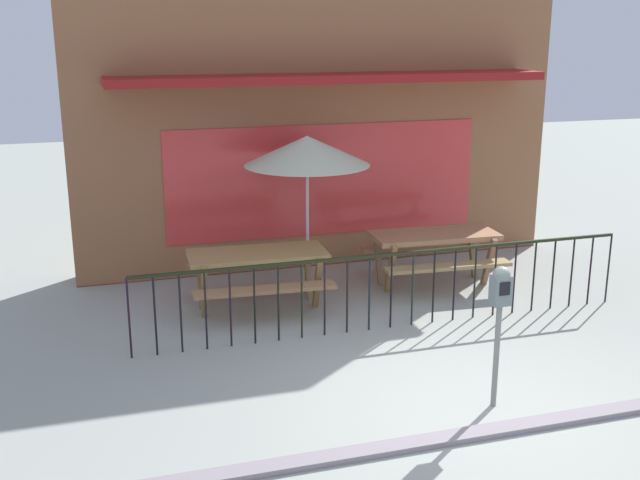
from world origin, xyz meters
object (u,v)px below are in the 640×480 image
Objects in this scene: patio_umbrella at (307,151)px; parking_meter_near at (500,299)px; picnic_table_left at (258,264)px; picnic_table_right at (434,244)px.

patio_umbrella reaches higher than parking_meter_near.
parking_meter_near is (0.78, -3.91, -0.86)m from patio_umbrella.
picnic_table_left is 1.30× the size of parking_meter_near.
patio_umbrella is at bearing 101.32° from parking_meter_near.
picnic_table_right is 1.30× the size of parking_meter_near.
patio_umbrella is 1.52× the size of parking_meter_near.
picnic_table_left is at bearing 115.74° from parking_meter_near.
patio_umbrella reaches higher than picnic_table_right.
picnic_table_right is at bearing 4.47° from picnic_table_left.
picnic_table_right is 3.74m from parking_meter_near.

